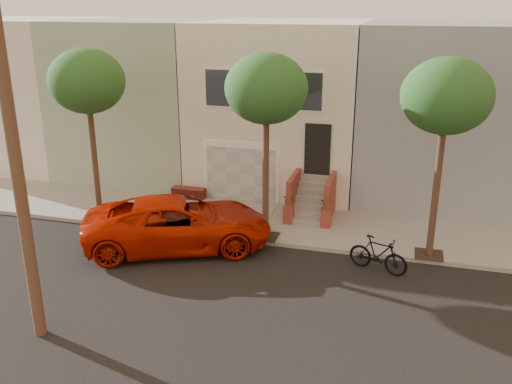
# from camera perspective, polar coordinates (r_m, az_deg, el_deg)

# --- Properties ---
(ground) EXTENTS (90.00, 90.00, 0.00)m
(ground) POSITION_cam_1_polar(r_m,az_deg,el_deg) (16.44, -5.99, -9.92)
(ground) COLOR black
(ground) RESTS_ON ground
(sidewalk) EXTENTS (40.00, 3.70, 0.15)m
(sidewalk) POSITION_cam_1_polar(r_m,az_deg,el_deg) (20.98, -0.66, -2.95)
(sidewalk) COLOR #99978B
(sidewalk) RESTS_ON ground
(house_row) EXTENTS (33.10, 11.70, 7.00)m
(house_row) POSITION_cam_1_polar(r_m,az_deg,el_deg) (25.47, 3.05, 9.33)
(house_row) COLOR silver
(house_row) RESTS_ON sidewalk
(tree_left) EXTENTS (2.70, 2.57, 6.30)m
(tree_left) POSITION_cam_1_polar(r_m,az_deg,el_deg) (20.60, -17.04, 10.77)
(tree_left) COLOR #2D2116
(tree_left) RESTS_ON sidewalk
(tree_mid) EXTENTS (2.70, 2.57, 6.30)m
(tree_mid) POSITION_cam_1_polar(r_m,az_deg,el_deg) (17.99, 1.06, 10.49)
(tree_mid) COLOR #2D2116
(tree_mid) RESTS_ON sidewalk
(tree_right) EXTENTS (2.70, 2.57, 6.30)m
(tree_right) POSITION_cam_1_polar(r_m,az_deg,el_deg) (17.45, 19.05, 9.20)
(tree_right) COLOR #2D2116
(tree_right) RESTS_ON sidewalk
(pickup_truck) EXTENTS (6.88, 5.13, 1.74)m
(pickup_truck) POSITION_cam_1_polar(r_m,az_deg,el_deg) (18.82, -8.01, -3.20)
(pickup_truck) COLOR #B31500
(pickup_truck) RESTS_ON ground
(motorcycle) EXTENTS (1.96, 1.10, 1.14)m
(motorcycle) POSITION_cam_1_polar(r_m,az_deg,el_deg) (17.52, 12.49, -6.30)
(motorcycle) COLOR black
(motorcycle) RESTS_ON ground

